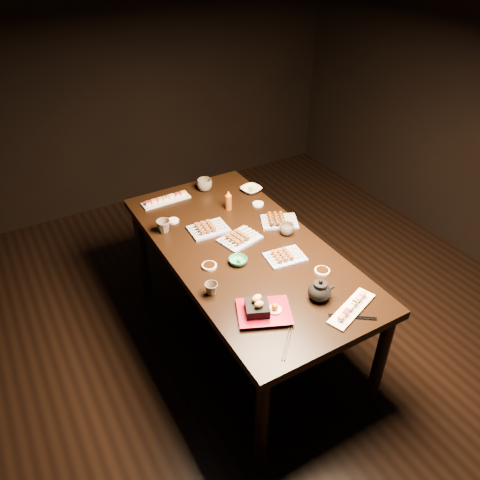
# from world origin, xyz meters

# --- Properties ---
(ground) EXTENTS (5.00, 5.00, 0.00)m
(ground) POSITION_xyz_m (0.00, 0.00, 0.00)
(ground) COLOR black
(ground) RESTS_ON ground
(dining_table) EXTENTS (1.06, 1.88, 0.75)m
(dining_table) POSITION_xyz_m (-0.14, 0.34, 0.38)
(dining_table) COLOR black
(dining_table) RESTS_ON ground
(sushi_platter_near) EXTENTS (0.35, 0.20, 0.04)m
(sushi_platter_near) POSITION_xyz_m (0.06, -0.40, 0.77)
(sushi_platter_near) COLOR white
(sushi_platter_near) RESTS_ON dining_table
(sushi_platter_far) EXTENTS (0.34, 0.10, 0.04)m
(sushi_platter_far) POSITION_xyz_m (-0.33, 1.07, 0.77)
(sushi_platter_far) COLOR white
(sushi_platter_far) RESTS_ON dining_table
(yakitori_plate_center) EXTENTS (0.27, 0.22, 0.06)m
(yakitori_plate_center) POSITION_xyz_m (-0.12, 0.41, 0.78)
(yakitori_plate_center) COLOR #828EB6
(yakitori_plate_center) RESTS_ON dining_table
(yakitori_plate_right) EXTENTS (0.24, 0.19, 0.06)m
(yakitori_plate_right) POSITION_xyz_m (0.01, 0.12, 0.78)
(yakitori_plate_right) COLOR #828EB6
(yakitori_plate_right) RESTS_ON dining_table
(yakitori_plate_left) EXTENTS (0.25, 0.19, 0.06)m
(yakitori_plate_left) POSITION_xyz_m (-0.24, 0.60, 0.78)
(yakitori_plate_left) COLOR #828EB6
(yakitori_plate_left) RESTS_ON dining_table
(tsukune_plate) EXTENTS (0.28, 0.25, 0.06)m
(tsukune_plate) POSITION_xyz_m (0.20, 0.45, 0.78)
(tsukune_plate) COLOR #828EB6
(tsukune_plate) RESTS_ON dining_table
(edamame_bowl_green) EXTENTS (0.12, 0.12, 0.03)m
(edamame_bowl_green) POSITION_xyz_m (-0.25, 0.22, 0.77)
(edamame_bowl_green) COLOR #2E8C68
(edamame_bowl_green) RESTS_ON dining_table
(edamame_bowl_cream) EXTENTS (0.17, 0.17, 0.03)m
(edamame_bowl_cream) POSITION_xyz_m (0.25, 0.89, 0.77)
(edamame_bowl_cream) COLOR #F7E9CA
(edamame_bowl_cream) RESTS_ON dining_table
(tempura_tray) EXTENTS (0.33, 0.30, 0.10)m
(tempura_tray) POSITION_xyz_m (-0.34, -0.21, 0.80)
(tempura_tray) COLOR black
(tempura_tray) RESTS_ON dining_table
(teacup_near_left) EXTENTS (0.09, 0.09, 0.07)m
(teacup_near_left) POSITION_xyz_m (-0.50, 0.06, 0.78)
(teacup_near_left) COLOR brown
(teacup_near_left) RESTS_ON dining_table
(teacup_mid_right) EXTENTS (0.10, 0.10, 0.07)m
(teacup_mid_right) POSITION_xyz_m (0.16, 0.32, 0.79)
(teacup_mid_right) COLOR brown
(teacup_mid_right) RESTS_ON dining_table
(teacup_far_left) EXTENTS (0.11, 0.11, 0.08)m
(teacup_far_left) POSITION_xyz_m (-0.49, 0.73, 0.79)
(teacup_far_left) COLOR brown
(teacup_far_left) RESTS_ON dining_table
(teacup_far_right) EXTENTS (0.12, 0.12, 0.09)m
(teacup_far_right) POSITION_xyz_m (-0.03, 1.08, 0.79)
(teacup_far_right) COLOR brown
(teacup_far_right) RESTS_ON dining_table
(teapot) EXTENTS (0.17, 0.17, 0.12)m
(teapot) POSITION_xyz_m (-0.03, -0.25, 0.81)
(teapot) COLOR black
(teapot) RESTS_ON dining_table
(condiment_bottle) EXTENTS (0.06, 0.06, 0.14)m
(condiment_bottle) POSITION_xyz_m (-0.01, 0.76, 0.82)
(condiment_bottle) COLOR #6B330E
(condiment_bottle) RESTS_ON dining_table
(sauce_dish_west) EXTENTS (0.12, 0.12, 0.01)m
(sauce_dish_west) POSITION_xyz_m (-0.41, 0.27, 0.76)
(sauce_dish_west) COLOR white
(sauce_dish_west) RESTS_ON dining_table
(sauce_dish_east) EXTENTS (0.08, 0.08, 0.01)m
(sauce_dish_east) POSITION_xyz_m (0.19, 0.71, 0.76)
(sauce_dish_east) COLOR white
(sauce_dish_east) RESTS_ON dining_table
(sauce_dish_se) EXTENTS (0.09, 0.09, 0.02)m
(sauce_dish_se) POSITION_xyz_m (0.12, -0.09, 0.76)
(sauce_dish_se) COLOR white
(sauce_dish_se) RESTS_ON dining_table
(sauce_dish_nw) EXTENTS (0.10, 0.10, 0.01)m
(sauce_dish_nw) POSITION_xyz_m (-0.39, 0.81, 0.76)
(sauce_dish_nw) COLOR white
(sauce_dish_nw) RESTS_ON dining_table
(chopsticks_near) EXTENTS (0.16, 0.17, 0.01)m
(chopsticks_near) POSITION_xyz_m (-0.35, -0.42, 0.75)
(chopsticks_near) COLOR black
(chopsticks_near) RESTS_ON dining_table
(chopsticks_se) EXTENTS (0.20, 0.16, 0.01)m
(chopsticks_se) POSITION_xyz_m (0.03, -0.45, 0.75)
(chopsticks_se) COLOR black
(chopsticks_se) RESTS_ON dining_table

